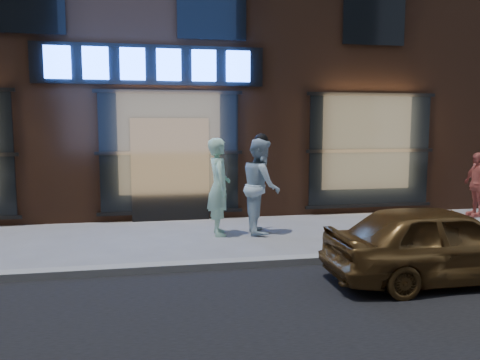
# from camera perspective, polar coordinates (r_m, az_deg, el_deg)

# --- Properties ---
(ground) EXTENTS (90.00, 90.00, 0.00)m
(ground) POSITION_cam_1_polar(r_m,az_deg,el_deg) (7.42, -7.17, -10.87)
(ground) COLOR slate
(ground) RESTS_ON ground
(curb) EXTENTS (60.00, 0.25, 0.12)m
(curb) POSITION_cam_1_polar(r_m,az_deg,el_deg) (7.40, -7.18, -10.43)
(curb) COLOR gray
(curb) RESTS_ON ground
(storefront_building) EXTENTS (30.20, 8.28, 10.30)m
(storefront_building) POSITION_cam_1_polar(r_m,az_deg,el_deg) (15.34, -9.32, 17.53)
(storefront_building) COLOR #54301E
(storefront_building) RESTS_ON ground
(man_bowtie) EXTENTS (0.47, 0.72, 1.98)m
(man_bowtie) POSITION_cam_1_polar(r_m,az_deg,el_deg) (9.51, -2.59, -0.84)
(man_bowtie) COLOR #B5EEC6
(man_bowtie) RESTS_ON ground
(man_cap) EXTENTS (0.84, 1.03, 1.97)m
(man_cap) POSITION_cam_1_polar(r_m,az_deg,el_deg) (9.71, 2.57, -0.70)
(man_cap) COLOR silver
(man_cap) RESTS_ON ground
(passerby) EXTENTS (0.46, 0.95, 1.58)m
(passerby) POSITION_cam_1_polar(r_m,az_deg,el_deg) (12.87, 26.90, -0.49)
(passerby) COLOR #CC6054
(passerby) RESTS_ON ground
(gold_sedan) EXTENTS (3.31, 1.35, 1.12)m
(gold_sedan) POSITION_cam_1_polar(r_m,az_deg,el_deg) (7.30, 23.20, -7.07)
(gold_sedan) COLOR brown
(gold_sedan) RESTS_ON ground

